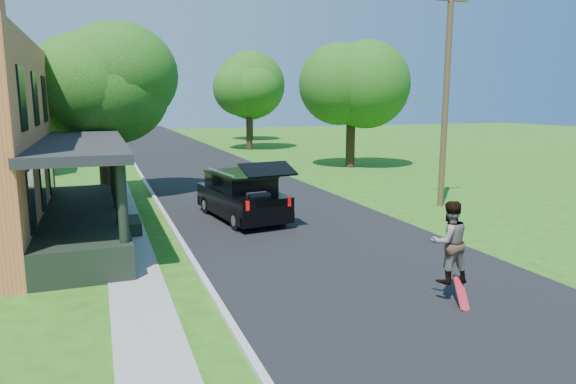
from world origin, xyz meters
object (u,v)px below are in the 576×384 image
object	(u,v)px
tree_right_near	(351,76)
utility_pole_near	(446,96)
skateboarder	(449,242)
black_suv	(242,196)

from	to	relation	value
tree_right_near	utility_pole_near	size ratio (longest dim) A/B	1.02
skateboarder	tree_right_near	distance (m)	23.49
black_suv	tree_right_near	bearing A→B (deg)	41.04
utility_pole_near	tree_right_near	bearing A→B (deg)	82.28
skateboarder	tree_right_near	world-z (taller)	tree_right_near
skateboarder	tree_right_near	size ratio (longest dim) A/B	0.20
skateboarder	tree_right_near	bearing A→B (deg)	-106.27
black_suv	tree_right_near	xyz separation A→B (m)	(10.66, 12.22, 4.99)
black_suv	skateboarder	distance (m)	9.45
skateboarder	utility_pole_near	distance (m)	11.12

